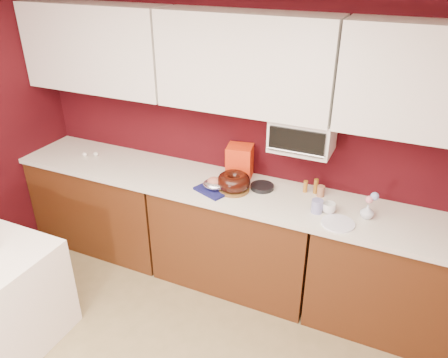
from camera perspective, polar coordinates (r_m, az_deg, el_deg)
wall_back at (r=3.55m, az=3.66°, el=5.90°), size 4.00×0.02×2.50m
base_cabinet_left at (r=4.30m, az=-15.07°, el=-3.15°), size 1.31×0.58×0.86m
base_cabinet_center at (r=3.69m, az=1.51°, el=-7.68°), size 1.31×0.58×0.86m
base_cabinet_right at (r=3.50m, az=22.50°, el=-12.35°), size 1.31×0.58×0.86m
countertop at (r=3.45m, az=1.60°, el=-1.56°), size 4.00×0.62×0.04m
upper_cabinet_left at (r=3.91m, az=-16.33°, el=16.10°), size 1.31×0.33×0.70m
upper_cabinet_center at (r=3.22m, az=2.88°, el=14.87°), size 1.31×0.33×0.70m
toaster_oven at (r=3.25m, az=10.23°, el=5.79°), size 0.45×0.30×0.25m
toaster_oven_door at (r=3.11m, az=9.44°, el=4.81°), size 0.40×0.02×0.18m
toaster_oven_handle at (r=3.12m, az=9.26°, el=3.45°), size 0.42×0.02×0.02m
cake_base at (r=3.41m, az=1.26°, el=-1.33°), size 0.26×0.26×0.02m
bundt_cake at (r=3.37m, az=1.27°, el=-0.31°), size 0.32×0.32×0.11m
navy_towel at (r=3.41m, az=-1.26°, el=-1.37°), size 0.32×0.30×0.02m
foil_ham_nest at (r=3.38m, az=-1.27°, el=-0.70°), size 0.19×0.16×0.07m
roasted_ham at (r=3.37m, az=-1.28°, el=-0.32°), size 0.11×0.10×0.07m
pandoro_box at (r=3.56m, az=2.05°, el=2.27°), size 0.23×0.22×0.28m
dark_pan at (r=3.44m, az=5.01°, el=-1.03°), size 0.21×0.21×0.03m
coffee_mug at (r=3.19m, az=13.57°, el=-3.59°), size 0.11×0.11×0.09m
blue_jar at (r=3.18m, az=12.06°, el=-3.50°), size 0.10×0.10×0.10m
flower_vase at (r=3.20m, az=18.22°, el=-3.95°), size 0.08×0.08×0.12m
flower_pink at (r=3.16m, az=18.45°, el=-2.55°), size 0.05×0.05×0.05m
flower_blue at (r=3.16m, az=19.09°, el=-2.15°), size 0.06×0.06×0.06m
china_plate at (r=3.10m, az=14.66°, el=-5.62°), size 0.25×0.25×0.01m
amber_bottle at (r=3.42m, az=10.58°, el=-0.96°), size 0.03×0.03×0.10m
paper_cup at (r=3.40m, az=12.52°, el=-1.55°), size 0.07×0.07×0.08m
egg_left at (r=4.18m, az=-17.74°, el=3.09°), size 0.05×0.05×0.04m
egg_right at (r=4.15m, az=-16.40°, el=3.15°), size 0.05×0.04×0.04m
amber_bottle_tall at (r=3.42m, az=11.90°, el=-0.93°), size 0.04×0.04×0.12m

